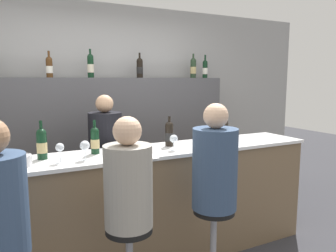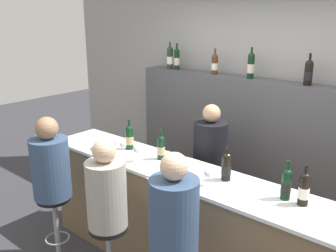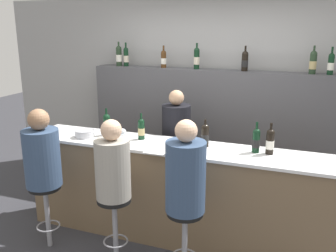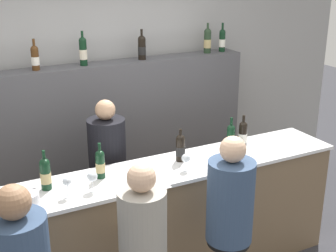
{
  "view_description": "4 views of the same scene",
  "coord_description": "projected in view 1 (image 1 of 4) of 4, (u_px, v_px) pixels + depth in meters",
  "views": [
    {
      "loc": [
        -1.13,
        -2.35,
        1.67
      ],
      "look_at": [
        0.22,
        0.27,
        1.25
      ],
      "focal_mm": 35.0,
      "sensor_mm": 36.0,
      "label": 1
    },
    {
      "loc": [
        1.73,
        -2.11,
        2.36
      ],
      "look_at": [
        -0.22,
        0.19,
        1.45
      ],
      "focal_mm": 40.0,
      "sensor_mm": 36.0,
      "label": 2
    },
    {
      "loc": [
        1.2,
        -3.17,
        2.24
      ],
      "look_at": [
        -0.08,
        0.22,
        1.26
      ],
      "focal_mm": 40.0,
      "sensor_mm": 36.0,
      "label": 3
    },
    {
      "loc": [
        -1.49,
        -2.82,
        2.64
      ],
      "look_at": [
        0.1,
        0.23,
        1.42
      ],
      "focal_mm": 50.0,
      "sensor_mm": 36.0,
      "label": 4
    }
  ],
  "objects": [
    {
      "name": "metal_bowl",
      "position": [
        16.0,
        161.0,
        2.35
      ],
      "size": [
        0.21,
        0.21,
        0.08
      ],
      "color": "#B7B7BC",
      "rests_on": "bar_counter"
    },
    {
      "name": "wine_bottle_counter_0",
      "position": [
        42.0,
        144.0,
        2.56
      ],
      "size": [
        0.08,
        0.08,
        0.31
      ],
      "color": "black",
      "rests_on": "bar_counter"
    },
    {
      "name": "tasting_menu",
      "position": [
        140.0,
        156.0,
        2.68
      ],
      "size": [
        0.21,
        0.3,
        0.0
      ],
      "color": "white",
      "rests_on": "bar_counter"
    },
    {
      "name": "wine_bottle_backbar_5",
      "position": [
        193.0,
        68.0,
        4.41
      ],
      "size": [
        0.08,
        0.08,
        0.32
      ],
      "color": "#233823",
      "rests_on": "back_bar_cabinet"
    },
    {
      "name": "wine_bottle_backbar_2",
      "position": [
        49.0,
        67.0,
        3.58
      ],
      "size": [
        0.07,
        0.07,
        0.29
      ],
      "color": "#4C2D14",
      "rests_on": "back_bar_cabinet"
    },
    {
      "name": "wine_bottle_backbar_4",
      "position": [
        140.0,
        68.0,
        4.06
      ],
      "size": [
        0.08,
        0.08,
        0.31
      ],
      "color": "black",
      "rests_on": "back_bar_cabinet"
    },
    {
      "name": "wine_bottle_backbar_6",
      "position": [
        205.0,
        69.0,
        4.5
      ],
      "size": [
        0.07,
        0.07,
        0.31
      ],
      "color": "black",
      "rests_on": "back_bar_cabinet"
    },
    {
      "name": "bar_counter",
      "position": [
        147.0,
        207.0,
        2.97
      ],
      "size": [
        3.34,
        0.56,
        1.05
      ],
      "color": "brown",
      "rests_on": "ground_plane"
    },
    {
      "name": "wine_glass_2",
      "position": [
        174.0,
        139.0,
        2.89
      ],
      "size": [
        0.07,
        0.07,
        0.14
      ],
      "color": "silver",
      "rests_on": "bar_counter"
    },
    {
      "name": "bartender",
      "position": [
        106.0,
        175.0,
        3.34
      ],
      "size": [
        0.33,
        0.33,
        1.52
      ],
      "color": "black",
      "rests_on": "ground_plane"
    },
    {
      "name": "bar_stool_right",
      "position": [
        214.0,
        228.0,
        2.56
      ],
      "size": [
        0.32,
        0.32,
        0.69
      ],
      "color": "gray",
      "rests_on": "ground_plane"
    },
    {
      "name": "back_bar_cabinet",
      "position": [
        107.0,
        148.0,
        3.99
      ],
      "size": [
        3.14,
        0.28,
        1.69
      ],
      "color": "#4C4C51",
      "rests_on": "ground_plane"
    },
    {
      "name": "wall_back",
      "position": [
        101.0,
        109.0,
        4.13
      ],
      "size": [
        6.4,
        0.05,
        2.6
      ],
      "color": "#9E9E9E",
      "rests_on": "ground_plane"
    },
    {
      "name": "wine_bottle_counter_1",
      "position": [
        95.0,
        140.0,
        2.75
      ],
      "size": [
        0.07,
        0.07,
        0.29
      ],
      "color": "black",
      "rests_on": "bar_counter"
    },
    {
      "name": "guest_seated_middle",
      "position": [
        128.0,
        181.0,
        2.17
      ],
      "size": [
        0.33,
        0.33,
        0.75
      ],
      "color": "gray",
      "rests_on": "bar_stool_middle"
    },
    {
      "name": "bar_stool_middle",
      "position": [
        129.0,
        249.0,
        2.24
      ],
      "size": [
        0.32,
        0.32,
        0.69
      ],
      "color": "gray",
      "rests_on": "ground_plane"
    },
    {
      "name": "wine_bottle_counter_4",
      "position": [
        224.0,
        128.0,
        3.36
      ],
      "size": [
        0.08,
        0.08,
        0.31
      ],
      "color": "black",
      "rests_on": "bar_counter"
    },
    {
      "name": "wine_bottle_counter_2",
      "position": [
        169.0,
        134.0,
        3.07
      ],
      "size": [
        0.08,
        0.08,
        0.28
      ],
      "color": "black",
      "rests_on": "bar_counter"
    },
    {
      "name": "wine_bottle_counter_3",
      "position": [
        214.0,
        129.0,
        3.3
      ],
      "size": [
        0.07,
        0.07,
        0.3
      ],
      "color": "black",
      "rests_on": "bar_counter"
    },
    {
      "name": "guest_seated_right",
      "position": [
        215.0,
        164.0,
        2.49
      ],
      "size": [
        0.34,
        0.34,
        0.81
      ],
      "color": "#334766",
      "rests_on": "bar_stool_right"
    },
    {
      "name": "wine_glass_1",
      "position": [
        85.0,
        146.0,
        2.53
      ],
      "size": [
        0.08,
        0.08,
        0.15
      ],
      "color": "silver",
      "rests_on": "bar_counter"
    },
    {
      "name": "wine_bottle_backbar_3",
      "position": [
        91.0,
        66.0,
        3.78
      ],
      "size": [
        0.07,
        0.07,
        0.33
      ],
      "color": "black",
      "rests_on": "back_bar_cabinet"
    },
    {
      "name": "wine_glass_0",
      "position": [
        60.0,
        149.0,
        2.45
      ],
      "size": [
        0.07,
        0.07,
        0.15
      ],
      "color": "silver",
      "rests_on": "bar_counter"
    }
  ]
}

